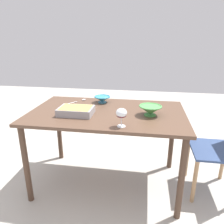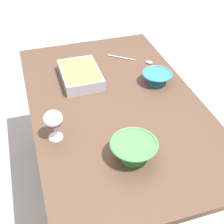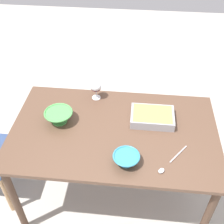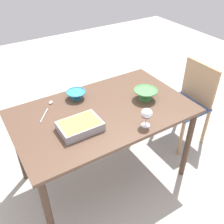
{
  "view_description": "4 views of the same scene",
  "coord_description": "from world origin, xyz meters",
  "views": [
    {
      "loc": [
        -0.34,
        1.87,
        1.43
      ],
      "look_at": [
        -0.08,
        0.19,
        0.84
      ],
      "focal_mm": 34.98,
      "sensor_mm": 36.0,
      "label": 1
    },
    {
      "loc": [
        -1.23,
        0.4,
        1.76
      ],
      "look_at": [
        -0.12,
        0.05,
        0.81
      ],
      "focal_mm": 50.67,
      "sensor_mm": 36.0,
      "label": 2
    },
    {
      "loc": [
        0.13,
        -1.37,
        2.16
      ],
      "look_at": [
        -0.03,
        0.13,
        0.81
      ],
      "focal_mm": 45.75,
      "sensor_mm": 36.0,
      "label": 3
    },
    {
      "loc": [
        0.81,
        1.45,
        1.96
      ],
      "look_at": [
        -0.02,
        0.11,
        0.81
      ],
      "focal_mm": 41.16,
      "sensor_mm": 36.0,
      "label": 4
    }
  ],
  "objects": [
    {
      "name": "serving_spoon",
      "position": [
        0.36,
        -0.26,
        0.78
      ],
      "size": [
        0.19,
        0.24,
        0.01
      ],
      "color": "silver",
      "rests_on": "dining_table"
    },
    {
      "name": "mixing_bowl",
      "position": [
        0.1,
        -0.27,
        0.81
      ],
      "size": [
        0.17,
        0.17,
        0.07
      ],
      "color": "teal",
      "rests_on": "dining_table"
    },
    {
      "name": "dining_table",
      "position": [
        0.0,
        0.0,
        0.68
      ],
      "size": [
        1.42,
        0.86,
        0.77
      ],
      "color": "brown",
      "rests_on": "ground_plane"
    },
    {
      "name": "wine_glass",
      "position": [
        -0.17,
        0.33,
        0.87
      ],
      "size": [
        0.09,
        0.09,
        0.15
      ],
      "color": "white",
      "rests_on": "dining_table"
    },
    {
      "name": "small_bowl",
      "position": [
        -0.39,
        0.04,
        0.82
      ],
      "size": [
        0.2,
        0.2,
        0.09
      ],
      "color": "#4C994C",
      "rests_on": "dining_table"
    },
    {
      "name": "chair",
      "position": [
        -1.07,
        -0.04,
        0.48
      ],
      "size": [
        0.39,
        0.44,
        0.87
      ],
      "color": "#334772",
      "rests_on": "ground_plane"
    },
    {
      "name": "ground_plane",
      "position": [
        0.0,
        0.0,
        0.0
      ],
      "size": [
        8.0,
        8.0,
        0.0
      ],
      "primitive_type": "plane",
      "color": "#B2ADA3"
    },
    {
      "name": "casserole_dish",
      "position": [
        0.26,
        0.12,
        0.81
      ],
      "size": [
        0.3,
        0.21,
        0.07
      ],
      "color": "#99999E",
      "rests_on": "dining_table"
    }
  ]
}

